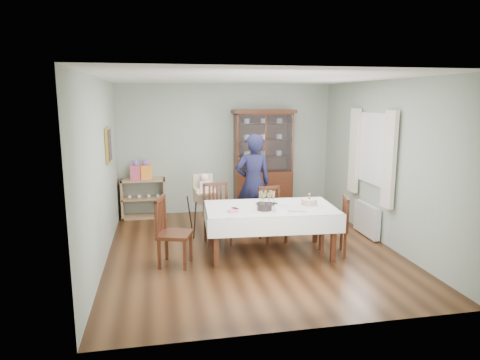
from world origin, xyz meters
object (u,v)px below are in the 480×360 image
object	(u,v)px
chair_far_right	(272,225)
chair_end_right	(333,237)
dining_table	(270,230)
gift_bag_orange	(145,170)
chair_end_left	(174,245)
gift_bag_pink	(136,171)
chair_far_left	(218,226)
champagne_tray	(267,201)
high_chair	(205,210)
woman	(253,183)
china_cabinet	(263,160)
birthday_cake	(309,202)
sideboard	(144,198)

from	to	relation	value
chair_far_right	chair_end_right	xyz separation A→B (m)	(0.77, -0.79, 0.00)
dining_table	gift_bag_orange	xyz separation A→B (m)	(-1.94, 2.51, 0.60)
chair_end_left	gift_bag_pink	distance (m)	2.84
chair_far_left	chair_far_right	xyz separation A→B (m)	(0.94, -0.07, -0.02)
chair_far_right	chair_end_right	size ratio (longest dim) A/B	1.00
champagne_tray	gift_bag_orange	xyz separation A→B (m)	(-1.92, 2.38, 0.15)
chair_end_right	high_chair	distance (m)	2.36
woman	champagne_tray	distance (m)	1.09
gift_bag_pink	champagne_tray	bearing A→B (deg)	-48.64
dining_table	gift_bag_pink	xyz separation A→B (m)	(-2.12, 2.51, 0.59)
china_cabinet	chair_end_left	size ratio (longest dim) A/B	2.15
gift_bag_orange	birthday_cake	bearing A→B (deg)	-44.89
woman	gift_bag_orange	world-z (taller)	woman
birthday_cake	china_cabinet	bearing A→B (deg)	92.52
gift_bag_pink	chair_end_right	bearing A→B (deg)	-41.07
sideboard	chair_end_right	bearing A→B (deg)	-42.45
dining_table	chair_end_left	distance (m)	1.50
high_chair	chair_end_left	bearing A→B (deg)	-119.69
woman	gift_bag_pink	distance (m)	2.48
chair_end_right	gift_bag_pink	distance (m)	4.17
dining_table	birthday_cake	world-z (taller)	birthday_cake
chair_far_right	gift_bag_orange	bearing A→B (deg)	130.56
chair_far_left	woman	world-z (taller)	woman
chair_end_right	gift_bag_orange	size ratio (longest dim) A/B	2.26
dining_table	chair_end_left	bearing A→B (deg)	-173.11
high_chair	chair_far_right	bearing A→B (deg)	-37.95
sideboard	champagne_tray	distance (m)	3.14
champagne_tray	woman	bearing A→B (deg)	88.89
sideboard	gift_bag_pink	size ratio (longest dim) A/B	2.32
chair_end_right	gift_bag_pink	xyz separation A→B (m)	(-3.10, 2.70, 0.70)
chair_far_left	chair_end_left	distance (m)	1.14
dining_table	high_chair	xyz separation A→B (m)	(-0.88, 1.26, 0.04)
chair_end_left	high_chair	bearing A→B (deg)	-5.31
gift_bag_orange	champagne_tray	bearing A→B (deg)	-51.21
chair_far_left	champagne_tray	distance (m)	1.04
china_cabinet	high_chair	distance (m)	1.99
woman	chair_far_right	bearing A→B (deg)	105.69
chair_end_right	champagne_tray	world-z (taller)	champagne_tray
dining_table	birthday_cake	bearing A→B (deg)	-3.06
chair_end_left	chair_far_right	bearing A→B (deg)	-47.52
high_chair	sideboard	bearing A→B (deg)	124.62
chair_end_right	birthday_cake	bearing A→B (deg)	-98.49
sideboard	chair_end_right	xyz separation A→B (m)	(2.97, -2.72, -0.13)
chair_far_right	woman	size ratio (longest dim) A/B	0.51
woman	high_chair	size ratio (longest dim) A/B	1.63
china_cabinet	birthday_cake	bearing A→B (deg)	-87.48
china_cabinet	champagne_tray	size ratio (longest dim) A/B	6.14
dining_table	chair_far_right	size ratio (longest dim) A/B	2.26
chair_end_left	champagne_tray	bearing A→B (deg)	-60.52
dining_table	chair_far_left	size ratio (longest dim) A/B	2.07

